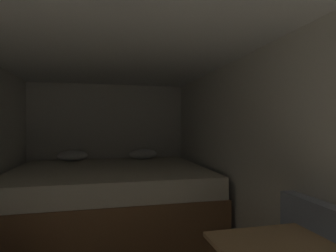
# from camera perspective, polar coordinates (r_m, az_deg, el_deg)

# --- Properties ---
(wall_back) EXTENTS (2.60, 0.05, 2.02)m
(wall_back) POSITION_cam_1_polar(r_m,az_deg,el_deg) (4.65, -12.32, -3.95)
(wall_back) COLOR silver
(wall_back) RESTS_ON ground
(wall_right) EXTENTS (0.05, 4.74, 2.02)m
(wall_right) POSITION_cam_1_polar(r_m,az_deg,el_deg) (2.64, 17.80, -6.99)
(wall_right) COLOR silver
(wall_right) RESTS_ON ground
(ceiling_slab) EXTENTS (2.60, 4.74, 0.05)m
(ceiling_slab) POSITION_cam_1_polar(r_m,az_deg,el_deg) (2.36, -11.21, 17.56)
(ceiling_slab) COLOR white
(ceiling_slab) RESTS_ON wall_left
(bed) EXTENTS (2.38, 2.01, 0.96)m
(bed) POSITION_cam_1_polar(r_m,az_deg,el_deg) (3.69, -12.00, -14.52)
(bed) COLOR brown
(bed) RESTS_ON ground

